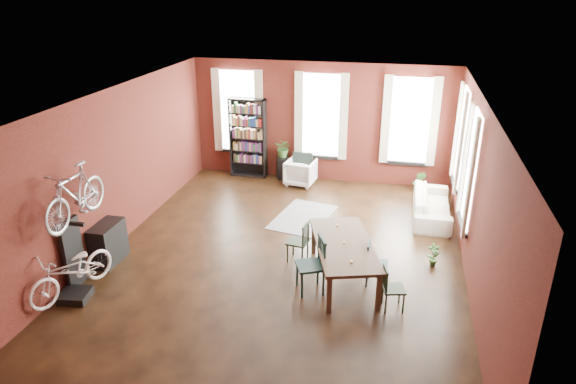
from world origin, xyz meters
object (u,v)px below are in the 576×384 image
(dining_chair_d, at_px, (377,264))
(bike_trainer, at_px, (75,296))
(bookshelf, at_px, (248,138))
(white_armchair, at_px, (301,171))
(console_table, at_px, (108,243))
(bicycle_floor, at_px, (68,251))
(dining_chair_a, at_px, (310,265))
(cream_sofa, at_px, (433,201))
(dining_chair_c, at_px, (394,288))
(dining_chair_b, at_px, (298,242))
(plant_stand, at_px, (283,168))
(dining_table, at_px, (343,261))

(dining_chair_d, xyz_separation_m, bike_trainer, (-5.06, -1.66, -0.34))
(bookshelf, relative_size, white_armchair, 2.89)
(console_table, xyz_separation_m, bicycle_floor, (0.14, -1.33, 0.57))
(dining_chair_a, xyz_separation_m, dining_chair_d, (1.13, 0.49, -0.11))
(white_armchair, xyz_separation_m, cream_sofa, (3.39, -1.35, 0.03))
(dining_chair_c, relative_size, white_armchair, 1.03)
(bookshelf, xyz_separation_m, console_table, (-1.28, -5.20, -0.70))
(dining_chair_c, bearing_deg, bookshelf, 22.92)
(dining_chair_b, xyz_separation_m, bike_trainer, (-3.49, -2.17, -0.34))
(dining_chair_c, bearing_deg, dining_chair_a, 67.26)
(dining_chair_c, xyz_separation_m, cream_sofa, (0.74, 3.86, 0.02))
(dining_chair_b, bearing_deg, bike_trainer, -48.84)
(plant_stand, bearing_deg, dining_table, -64.59)
(dining_chair_a, relative_size, cream_sofa, 0.49)
(dining_table, relative_size, dining_chair_a, 2.12)
(dining_chair_b, bearing_deg, bookshelf, -142.66)
(dining_chair_c, relative_size, bookshelf, 0.35)
(cream_sofa, bearing_deg, plant_stand, 66.83)
(plant_stand, bearing_deg, dining_chair_c, -59.86)
(bike_trainer, bearing_deg, bicycle_floor, -24.81)
(bookshelf, height_order, bike_trainer, bookshelf)
(dining_chair_c, relative_size, bicycle_floor, 0.47)
(dining_chair_d, distance_m, white_armchair, 5.08)
(dining_chair_c, distance_m, bike_trainer, 5.48)
(bike_trainer, relative_size, plant_stand, 0.78)
(dining_table, relative_size, console_table, 2.72)
(dining_chair_b, height_order, dining_chair_d, dining_chair_b)
(dining_chair_c, bearing_deg, white_armchair, 12.76)
(dining_table, xyz_separation_m, bookshelf, (-3.27, 4.83, 0.73))
(dining_chair_c, height_order, bike_trainer, dining_chair_c)
(dining_chair_d, xyz_separation_m, bicycle_floor, (-5.03, -1.67, 0.56))
(plant_stand, bearing_deg, bicycle_floor, -108.00)
(dining_chair_a, height_order, dining_chair_c, dining_chair_a)
(bookshelf, xyz_separation_m, bicycle_floor, (-1.14, -6.53, -0.13))
(dining_chair_c, xyz_separation_m, dining_chair_d, (-0.32, 0.70, 0.02))
(dining_chair_b, xyz_separation_m, cream_sofa, (2.63, 2.64, -0.00))
(dining_chair_c, xyz_separation_m, bicycle_floor, (-5.35, -0.97, 0.58))
(dining_chair_a, relative_size, bicycle_floor, 0.62)
(bookshelf, height_order, plant_stand, bookshelf)
(dining_chair_b, distance_m, white_armchair, 4.07)
(bookshelf, distance_m, cream_sofa, 5.28)
(white_armchair, distance_m, console_table, 5.62)
(bookshelf, bearing_deg, dining_chair_b, -61.93)
(dining_chair_a, xyz_separation_m, bookshelf, (-2.75, 5.34, 0.59))
(bookshelf, bearing_deg, cream_sofa, -18.95)
(bike_trainer, height_order, bicycle_floor, bicycle_floor)
(bookshelf, relative_size, bike_trainer, 4.58)
(dining_table, xyz_separation_m, dining_chair_a, (-0.52, -0.51, 0.14))
(dining_chair_d, bearing_deg, bookshelf, 40.26)
(dining_chair_d, height_order, bicycle_floor, bicycle_floor)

